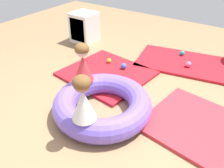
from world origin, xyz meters
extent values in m
plane|color=#93704C|center=(0.00, 0.00, 0.00)|extent=(8.00, 8.00, 0.00)
cube|color=#B21923|center=(-0.52, 0.82, 0.02)|extent=(1.33, 1.24, 0.04)
cube|color=#B21923|center=(0.29, 1.82, 0.02)|extent=(1.55, 1.14, 0.04)
cube|color=red|center=(1.09, 0.45, 0.02)|extent=(1.40, 1.17, 0.04)
torus|color=#7056D1|center=(-0.03, 0.06, 0.13)|extent=(1.16, 1.16, 0.27)
cone|color=red|center=(-0.43, 0.21, 0.43)|extent=(0.34, 0.34, 0.33)
sphere|color=beige|center=(-0.43, 0.21, 0.67)|extent=(0.16, 0.16, 0.16)
ellipsoid|color=brown|center=(-0.43, 0.21, 0.69)|extent=(0.18, 0.18, 0.14)
cone|color=white|center=(0.05, -0.35, 0.43)|extent=(0.35, 0.35, 0.33)
sphere|color=#936647|center=(0.05, -0.35, 0.67)|extent=(0.16, 0.16, 0.16)
ellipsoid|color=brown|center=(0.05, -0.35, 0.69)|extent=(0.18, 0.18, 0.14)
sphere|color=pink|center=(0.45, 1.70, 0.09)|extent=(0.09, 0.09, 0.09)
sphere|color=blue|center=(-0.37, 1.07, 0.09)|extent=(0.09, 0.09, 0.09)
sphere|color=teal|center=(0.22, 2.04, 0.08)|extent=(0.08, 0.08, 0.08)
sphere|color=yellow|center=(-0.67, 1.10, 0.08)|extent=(0.07, 0.07, 0.07)
cube|color=silver|center=(-1.65, 1.68, 0.28)|extent=(0.44, 0.44, 0.56)
cube|color=#2D2D33|center=(-1.65, 1.55, 0.28)|extent=(0.34, 0.20, 0.44)
camera|label=1|loc=(1.28, -1.66, 1.83)|focal=37.34mm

